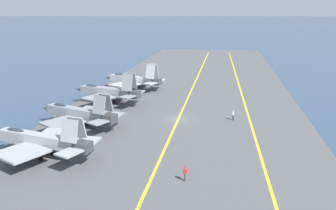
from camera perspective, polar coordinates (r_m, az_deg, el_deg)
The scene contains 10 objects.
ground_plane at distance 63.71m, azimuth 1.66°, elevation -2.63°, with size 2000.00×2000.00×0.00m, color #2D425B.
carrier_deck at distance 63.64m, azimuth 1.66°, elevation -2.45°, with size 227.25×45.90×0.40m, color #4C4C4F.
deck_stripe_foul_line at distance 63.25m, azimuth 13.08°, elevation -2.78°, with size 204.52×0.36×0.01m, color yellow.
deck_stripe_centerline at distance 63.58m, azimuth 1.66°, elevation -2.28°, with size 204.52×0.36×0.01m, color yellow.
parked_jet_nearest at distance 49.73m, azimuth -19.77°, elevation -5.29°, with size 12.70×16.27×6.05m.
parked_jet_second at distance 60.86m, azimuth -14.25°, elevation -1.31°, with size 13.45×15.76×6.06m.
parked_jet_third at distance 74.00m, azimuth -9.67°, elevation 2.13°, with size 12.41×15.52×6.78m.
parked_jet_fourth at distance 87.47m, azimuth -5.62°, elevation 4.08°, with size 14.17×15.94×6.51m.
crew_white_vest at distance 63.73m, azimuth 10.42°, elevation -1.58°, with size 0.40×0.30×1.77m.
crew_red_vest at distance 41.15m, azimuth 2.78°, elevation -10.86°, with size 0.37×0.44×1.83m.
Camera 1 is at (-60.14, -8.01, 19.43)m, focal length 38.00 mm.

